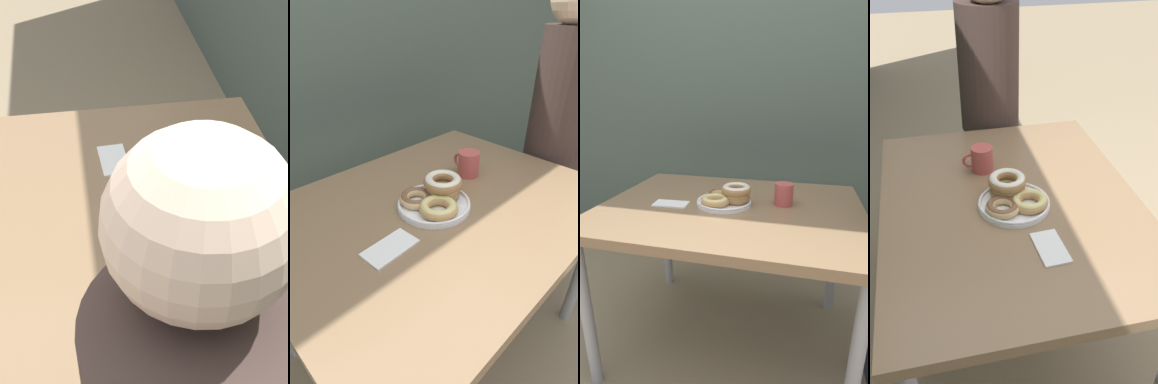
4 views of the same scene
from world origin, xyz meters
The scene contains 6 objects.
ground_plane centered at (0.00, 0.00, 0.00)m, with size 14.00×14.00×0.00m, color #937F60.
dining_table centered at (0.00, 0.28, 0.68)m, with size 1.17×0.90×0.76m.
donut_plate centered at (-0.02, 0.28, 0.80)m, with size 0.26×0.25×0.09m.
coffee_mug centered at (0.23, 0.34, 0.81)m, with size 0.08×0.12×0.10m.
person_figure centered at (0.76, 0.22, 0.78)m, with size 0.36×0.28×1.50m.
napkin centered at (-0.27, 0.22, 0.76)m, with size 0.16×0.09×0.01m.
Camera 4 is at (-1.20, 0.54, 1.64)m, focal length 40.00 mm.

